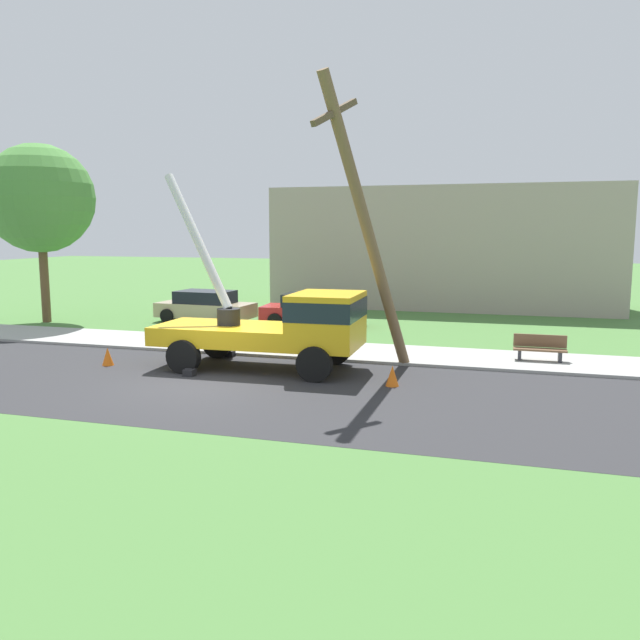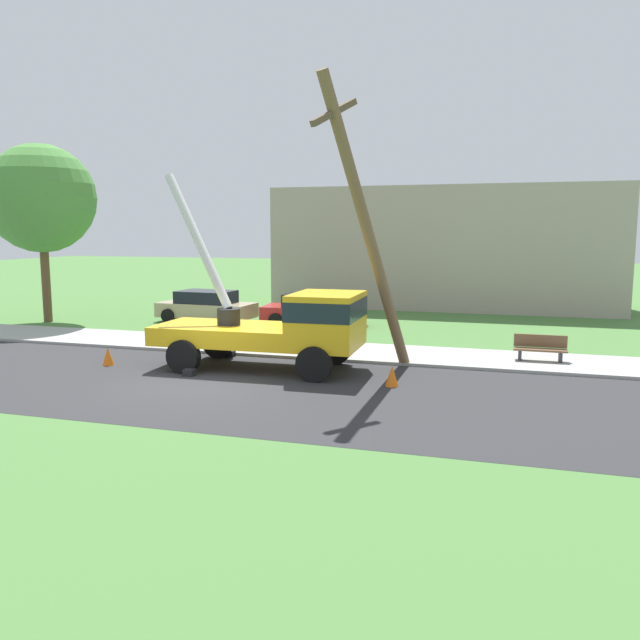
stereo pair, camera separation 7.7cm
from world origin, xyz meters
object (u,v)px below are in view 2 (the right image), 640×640
object	(u,v)px
parked_sedan_red	(314,310)
parked_sedan_tan	(206,306)
park_bench	(540,349)
roadside_tree_near	(41,198)
traffic_cone_behind	(108,356)
roadside_tree_far	(41,200)
traffic_cone_ahead	(392,376)
utility_truck	(285,324)
leaning_utility_pole	(367,228)

from	to	relation	value
parked_sedan_red	parked_sedan_tan	bearing A→B (deg)	-178.41
park_bench	roadside_tree_near	size ratio (longest dim) A/B	0.20
traffic_cone_behind	roadside_tree_far	distance (m)	12.25
traffic_cone_ahead	parked_sedan_red	world-z (taller)	parked_sedan_red
utility_truck	roadside_tree_near	xyz separation A→B (m)	(-13.80, 6.39, 4.15)
traffic_cone_ahead	leaning_utility_pole	bearing A→B (deg)	133.31
parked_sedan_red	roadside_tree_far	distance (m)	13.14
leaning_utility_pole	parked_sedan_red	size ratio (longest dim) A/B	1.83
parked_sedan_red	roadside_tree_near	size ratio (longest dim) A/B	0.57
parked_sedan_tan	park_bench	distance (m)	15.17
parked_sedan_red	roadside_tree_far	world-z (taller)	roadside_tree_far
leaning_utility_pole	roadside_tree_far	size ratio (longest dim) A/B	1.06
traffic_cone_ahead	parked_sedan_tan	xyz separation A→B (m)	(-10.29, 9.51, 0.43)
traffic_cone_behind	roadside_tree_far	world-z (taller)	roadside_tree_far
traffic_cone_ahead	roadside_tree_far	bearing A→B (deg)	156.72
utility_truck	parked_sedan_red	distance (m)	8.81
roadside_tree_far	parked_sedan_tan	bearing A→B (deg)	16.68
leaning_utility_pole	traffic_cone_ahead	world-z (taller)	leaning_utility_pole
utility_truck	leaning_utility_pole	xyz separation A→B (m)	(2.47, -0.03, 2.80)
utility_truck	parked_sedan_red	size ratio (longest dim) A/B	1.51
traffic_cone_ahead	park_bench	size ratio (longest dim) A/B	0.35
leaning_utility_pole	roadside_tree_far	bearing A→B (deg)	158.55
utility_truck	park_bench	size ratio (longest dim) A/B	4.26
traffic_cone_ahead	traffic_cone_behind	size ratio (longest dim) A/B	1.00
roadside_tree_near	leaning_utility_pole	bearing A→B (deg)	-21.51
traffic_cone_behind	roadside_tree_near	world-z (taller)	roadside_tree_near
parked_sedan_red	roadside_tree_near	bearing A→B (deg)	-169.55
traffic_cone_behind	roadside_tree_near	xyz separation A→B (m)	(-8.31, 7.33, 5.28)
utility_truck	leaning_utility_pole	distance (m)	3.74
traffic_cone_ahead	roadside_tree_far	size ratio (longest dim) A/B	0.07
roadside_tree_far	utility_truck	bearing A→B (deg)	-24.76
traffic_cone_behind	parked_sedan_tan	xyz separation A→B (m)	(-1.37, 9.41, 0.43)
utility_truck	parked_sedan_tan	bearing A→B (deg)	129.00
parked_sedan_tan	roadside_tree_near	bearing A→B (deg)	-163.35
roadside_tree_far	park_bench	bearing A→B (deg)	-8.62
utility_truck	parked_sedan_red	xyz separation A→B (m)	(-1.77, 8.60, -0.70)
parked_sedan_tan	roadside_tree_far	size ratio (longest dim) A/B	0.57
traffic_cone_behind	park_bench	size ratio (longest dim) A/B	0.35
traffic_cone_behind	roadside_tree_far	size ratio (longest dim) A/B	0.07
utility_truck	park_bench	bearing A→B (deg)	23.28
roadside_tree_near	traffic_cone_ahead	bearing A→B (deg)	-23.34
roadside_tree_near	parked_sedan_tan	bearing A→B (deg)	16.65
park_bench	roadside_tree_near	xyz separation A→B (m)	(-21.15, 3.22, 5.09)
traffic_cone_behind	parked_sedan_tan	bearing A→B (deg)	98.29
parked_sedan_red	traffic_cone_behind	bearing A→B (deg)	-111.22
traffic_cone_ahead	parked_sedan_red	bearing A→B (deg)	118.35
parked_sedan_tan	roadside_tree_far	distance (m)	8.69
park_bench	roadside_tree_far	xyz separation A→B (m)	(-21.18, 3.21, 5.01)
parked_sedan_red	park_bench	distance (m)	10.63
utility_truck	traffic_cone_behind	world-z (taller)	utility_truck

